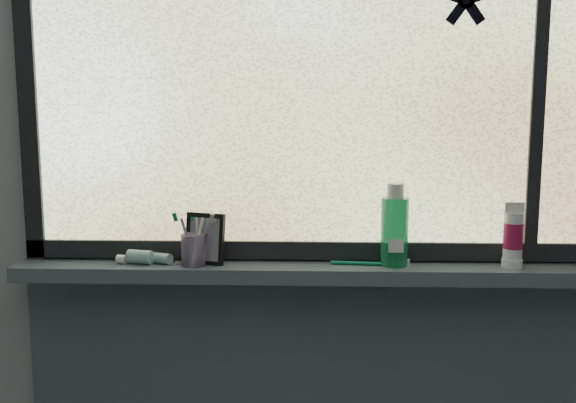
# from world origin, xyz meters

# --- Properties ---
(wall_back) EXTENTS (3.00, 0.01, 2.50)m
(wall_back) POSITION_xyz_m (0.00, 1.30, 1.25)
(wall_back) COLOR #9EA3A8
(wall_back) RESTS_ON ground
(windowsill) EXTENTS (1.62, 0.14, 0.04)m
(windowsill) POSITION_xyz_m (0.00, 1.23, 1.00)
(windowsill) COLOR #485560
(windowsill) RESTS_ON wall_back
(window_pane) EXTENTS (1.50, 0.01, 1.00)m
(window_pane) POSITION_xyz_m (0.00, 1.28, 1.53)
(window_pane) COLOR silver
(window_pane) RESTS_ON wall_back
(frame_bottom) EXTENTS (1.60, 0.03, 0.05)m
(frame_bottom) POSITION_xyz_m (0.00, 1.28, 1.05)
(frame_bottom) COLOR black
(frame_bottom) RESTS_ON windowsill
(frame_left) EXTENTS (0.05, 0.03, 1.10)m
(frame_left) POSITION_xyz_m (-0.78, 1.28, 1.53)
(frame_left) COLOR black
(frame_left) RESTS_ON wall_back
(frame_mullion) EXTENTS (0.03, 0.03, 1.00)m
(frame_mullion) POSITION_xyz_m (0.60, 1.28, 1.53)
(frame_mullion) COLOR black
(frame_mullion) RESTS_ON wall_back
(starfish_sticker) EXTENTS (0.15, 0.02, 0.15)m
(starfish_sticker) POSITION_xyz_m (0.40, 1.27, 1.72)
(starfish_sticker) COLOR black
(starfish_sticker) RESTS_ON window_pane
(vanity_mirror) EXTENTS (0.12, 0.09, 0.14)m
(vanity_mirror) POSITION_xyz_m (-0.29, 1.23, 1.09)
(vanity_mirror) COLOR black
(vanity_mirror) RESTS_ON windowsill
(toothpaste_tube) EXTENTS (0.22, 0.11, 0.04)m
(toothpaste_tube) POSITION_xyz_m (-0.44, 1.22, 1.04)
(toothpaste_tube) COLOR silver
(toothpaste_tube) RESTS_ON windowsill
(toothbrush_cup) EXTENTS (0.07, 0.07, 0.09)m
(toothbrush_cup) POSITION_xyz_m (-0.32, 1.21, 1.06)
(toothbrush_cup) COLOR #BA9FD2
(toothbrush_cup) RESTS_ON windowsill
(toothbrush_lying) EXTENTS (0.23, 0.04, 0.02)m
(toothbrush_lying) POSITION_xyz_m (0.15, 1.23, 1.03)
(toothbrush_lying) COLOR #0C7154
(toothbrush_lying) RESTS_ON windowsill
(mouthwash_bottle) EXTENTS (0.09, 0.09, 0.18)m
(mouthwash_bottle) POSITION_xyz_m (0.22, 1.23, 1.13)
(mouthwash_bottle) COLOR #1D9757
(mouthwash_bottle) RESTS_ON windowsill
(cream_tube) EXTENTS (0.07, 0.07, 0.13)m
(cream_tube) POSITION_xyz_m (0.54, 1.22, 1.11)
(cream_tube) COLOR silver
(cream_tube) RESTS_ON windowsill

